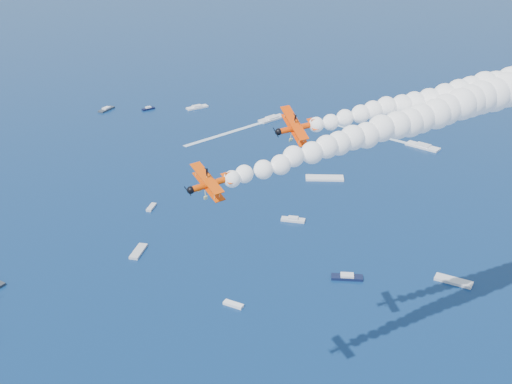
% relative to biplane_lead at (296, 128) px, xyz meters
% --- Properties ---
extents(biplane_lead, '(10.72, 11.00, 7.64)m').
position_rel_biplane_lead_xyz_m(biplane_lead, '(0.00, 0.00, 0.00)').
color(biplane_lead, '#F33F05').
extents(biplane_trail, '(10.17, 10.24, 6.31)m').
position_rel_biplane_lead_xyz_m(biplane_trail, '(-6.30, -18.57, -2.15)').
color(biplane_trail, '#EA4704').
extents(smoke_trail_lead, '(68.98, 68.53, 11.57)m').
position_rel_biplane_lead_xyz_m(smoke_trail_lead, '(24.65, 21.79, 2.53)').
color(smoke_trail_lead, white).
extents(smoke_trail_trail, '(68.97, 68.12, 11.57)m').
position_rel_biplane_lead_xyz_m(smoke_trail_trail, '(14.92, 6.57, 0.38)').
color(smoke_trail_trail, white).
extents(spectator_boats, '(236.74, 179.92, 0.70)m').
position_rel_biplane_lead_xyz_m(spectator_boats, '(-22.24, 76.40, -57.39)').
color(spectator_boats, white).
rests_on(spectator_boats, ground).
extents(boat_wakes, '(203.22, 132.42, 0.04)m').
position_rel_biplane_lead_xyz_m(boat_wakes, '(10.97, 109.47, -57.71)').
color(boat_wakes, white).
rests_on(boat_wakes, ground).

